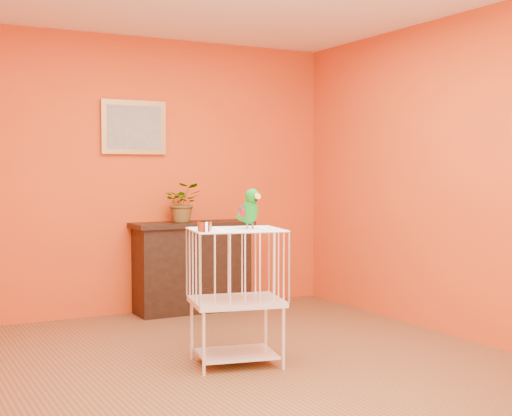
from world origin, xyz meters
TOP-DOWN VIEW (x-y plane):
  - ground at (0.00, 0.00)m, footprint 4.50×4.50m
  - room_shell at (0.00, 0.00)m, footprint 4.50×4.50m
  - console_cabinet at (0.51, 2.05)m, footprint 1.16×0.42m
  - potted_plant at (0.42, 2.04)m, footprint 0.46×0.48m
  - framed_picture at (0.00, 2.22)m, footprint 0.62×0.04m
  - birdcage at (0.05, 0.18)m, footprint 0.70×0.59m
  - feed_cup at (-0.24, 0.05)m, footprint 0.09×0.09m
  - parrot at (0.15, 0.16)m, footprint 0.14×0.25m

SIDE VIEW (x-z plane):
  - ground at x=0.00m, z-range 0.00..0.00m
  - console_cabinet at x=0.51m, z-range 0.00..0.86m
  - birdcage at x=0.05m, z-range 0.02..0.96m
  - feed_cup at x=-0.24m, z-range 0.95..1.01m
  - potted_plant at x=0.42m, z-range 0.86..1.15m
  - parrot at x=0.15m, z-range 0.95..1.23m
  - room_shell at x=0.00m, z-range -0.67..3.83m
  - framed_picture at x=0.00m, z-range 1.50..2.00m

